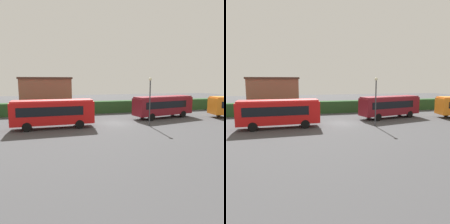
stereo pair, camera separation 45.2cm
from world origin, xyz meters
TOP-DOWN VIEW (x-y plane):
  - ground_plane at (0.00, 0.00)m, footprint 113.72×113.72m
  - bus_red at (-7.61, -0.99)m, footprint 9.21×2.62m
  - bus_maroon at (7.83, 2.19)m, footprint 9.56×4.33m
  - person_center at (-9.14, 2.60)m, footprint 0.46×0.48m
  - hedge_row at (0.00, 9.35)m, footprint 68.86×1.76m
  - depot_building at (-8.70, 13.47)m, footprint 8.42×7.65m
  - lamppost at (3.44, -2.71)m, footprint 0.36×0.36m

SIDE VIEW (x-z plane):
  - ground_plane at x=0.00m, z-range 0.00..0.00m
  - person_center at x=-9.14m, z-range 0.05..1.76m
  - hedge_row at x=0.00m, z-range 0.00..1.97m
  - bus_maroon at x=7.83m, z-range 0.24..3.40m
  - bus_red at x=-7.61m, z-range 0.24..3.47m
  - depot_building at x=-8.70m, z-range 0.01..5.97m
  - lamppost at x=3.44m, z-range 0.70..6.45m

